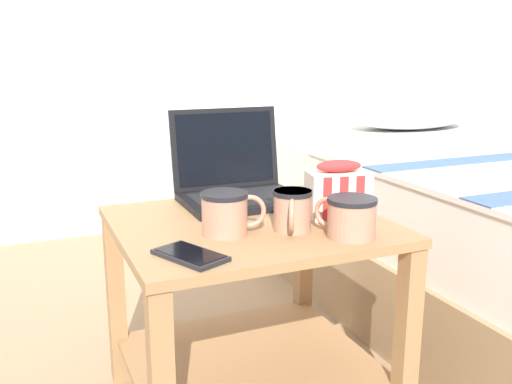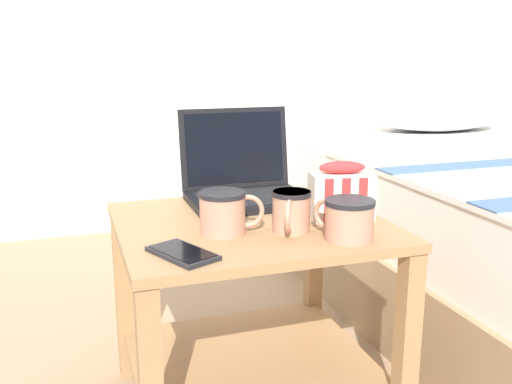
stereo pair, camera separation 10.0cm
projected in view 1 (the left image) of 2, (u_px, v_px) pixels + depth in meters
bedside_table at (249, 289)px, 1.39m from camera, size 0.62×0.56×0.49m
laptop at (237, 182)px, 1.53m from camera, size 0.31×0.27×0.24m
mug_front_left at (292, 209)px, 1.26m from camera, size 0.09×0.12×0.09m
mug_front_right at (226, 211)px, 1.24m from camera, size 0.14×0.10×0.09m
mug_mid_center at (351, 215)px, 1.22m from camera, size 0.11×0.13×0.09m
snack_bag at (338, 192)px, 1.37m from camera, size 0.16×0.10×0.14m
cell_phone at (190, 255)px, 1.11m from camera, size 0.13×0.17×0.01m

